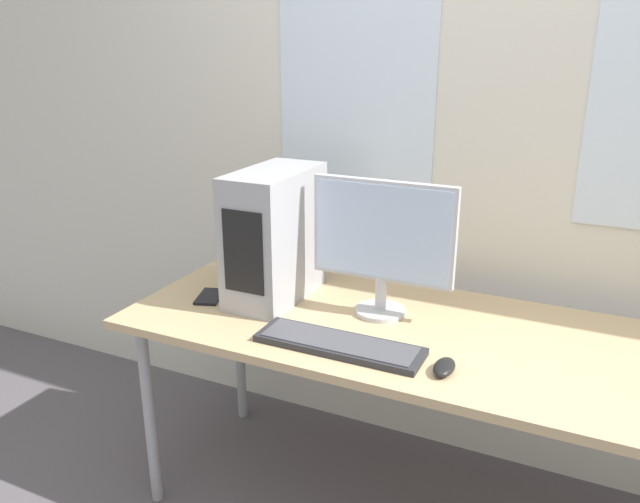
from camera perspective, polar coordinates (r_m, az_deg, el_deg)
name	(u,v)px	position (r m, az deg, el deg)	size (l,w,h in m)	color
wall_back	(509,111)	(2.26, 16.87, 12.22)	(8.00, 0.07, 2.70)	beige
desk	(460,351)	(1.97, 12.66, -8.89)	(2.14, 0.74, 0.73)	tan
pc_tower	(275,235)	(2.12, -4.16, 1.52)	(0.20, 0.41, 0.45)	#9E9EA3
monitor_main	(383,240)	(1.98, 5.74, 1.06)	(0.47, 0.17, 0.45)	#B7B7BC
keyboard	(339,344)	(1.84, 1.76, -8.48)	(0.50, 0.15, 0.02)	#28282D
mouse	(444,367)	(1.74, 11.29, -10.32)	(0.06, 0.11, 0.03)	black
cell_phone	(210,297)	(2.21, -10.03, -4.08)	(0.12, 0.16, 0.01)	black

